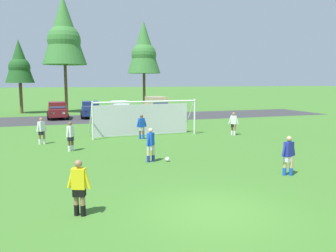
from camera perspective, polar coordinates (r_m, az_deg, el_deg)
The scene contains 18 objects.
ground_plane at distance 24.70m, azimuth -8.06°, elevation -1.68°, with size 400.00×400.00×0.00m, color #3D7028.
parking_lot_strip at distance 36.78m, azimuth -11.62°, elevation 1.22°, with size 52.00×8.40×0.01m, color #333335.
soccer_ball at distance 16.87m, azimuth -0.09°, elevation -5.45°, with size 0.22×0.22×0.22m.
soccer_goal at distance 24.81m, azimuth -4.09°, elevation 1.43°, with size 7.48×2.20×2.57m.
referee at distance 10.43m, azimuth -14.32°, elevation -9.78°, with size 0.68×0.43×1.64m.
player_striker_near at distance 19.96m, azimuth -15.64°, elevation -1.64°, with size 0.53×0.62×1.64m.
player_midfield_center at distance 22.69m, azimuth -19.95°, elevation -0.75°, with size 0.62×0.54×1.64m.
player_defender_far at distance 25.35m, azimuth 10.65°, elevation 0.38°, with size 0.61×0.55×1.64m.
player_winger_left at distance 15.11m, azimuth 19.07°, elevation -4.62°, with size 0.75×0.34×1.64m.
player_winger_right at distance 23.28m, azimuth -4.34°, elevation -0.13°, with size 0.75×0.33×1.64m.
player_trailing_back at distance 16.68m, azimuth -2.84°, elevation -3.11°, with size 0.58×0.59×1.64m.
parked_car_slot_far_left at distance 37.52m, azimuth -17.63°, elevation 2.48°, with size 2.09×4.23×1.72m.
parked_car_slot_left at distance 37.71m, azimuth -12.55°, elevation 2.67°, with size 2.25×4.31×1.72m.
parked_car_slot_center_left at distance 37.88m, azimuth -7.80°, elevation 2.80°, with size 2.04×4.20×1.72m.
parked_car_slot_center at distance 37.75m, azimuth -1.85°, elevation 3.21°, with size 2.18×4.62×2.16m.
tree_left_edge at distance 45.19m, azimuth -23.15°, elevation 9.49°, with size 3.27×3.27×8.71m.
tree_mid_left at distance 45.03m, azimuth -16.65°, elevation 14.43°, with size 5.24×5.24×13.97m.
tree_center_back at distance 47.13m, azimuth -3.97°, elevation 12.43°, with size 4.37×4.37×11.66m.
Camera 1 is at (-4.46, -8.98, 3.86)m, focal length 37.30 mm.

